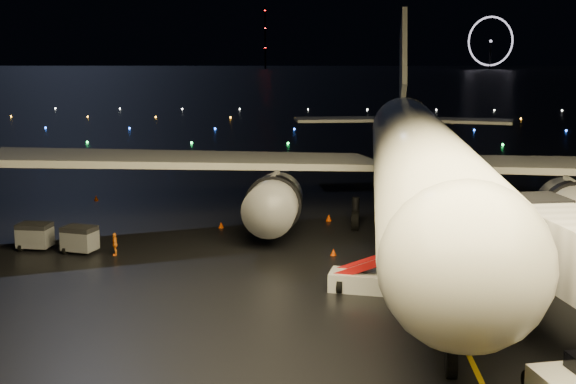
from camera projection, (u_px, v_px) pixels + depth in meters
The scene contains 14 objects.
ground at pixel (315, 86), 328.67m from camera, with size 2000.00×2000.00×0.00m, color black.
lane_centre at pixel (423, 258), 48.39m from camera, with size 0.25×80.00×0.02m, color #CA990B.
airliner at pixel (417, 108), 56.60m from camera, with size 65.78×62.49×18.64m, color silver, non-canonical shape.
belt_loader at pixel (372, 262), 41.36m from camera, with size 7.07×1.93×3.43m, color silver, non-canonical shape.
crew_c at pixel (115, 244), 48.91m from camera, with size 0.92×0.38×1.58m, color orange.
safety_cone_0 at pixel (333, 252), 49.01m from camera, with size 0.42×0.42×0.48m, color #E44001.
safety_cone_1 at pixel (329, 218), 59.30m from camera, with size 0.48×0.48×0.55m, color #E44001.
safety_cone_2 at pixel (221, 225), 56.91m from camera, with size 0.42×0.42×0.47m, color #E44001.
safety_cone_3 at pixel (96, 198), 67.63m from camera, with size 0.43×0.43×0.49m, color #E44001.
ferris_wheel at pixel (491, 43), 726.99m from camera, with size 50.00×4.00×52.00m, color black, non-canonical shape.
radio_mast at pixel (265, 38), 757.62m from camera, with size 1.80×1.80×64.00m, color black.
taxiway_lights at pixel (298, 126), 138.28m from camera, with size 164.00×92.00×0.36m, color black, non-canonical shape.
baggage_cart_0 at pixel (35, 236), 50.42m from camera, with size 2.20×1.54×1.87m, color gray.
baggage_cart_1 at pixel (80, 240), 49.55m from camera, with size 2.18×1.53×1.86m, color gray.
Camera 1 is at (5.46, -32.14, 13.35)m, focal length 45.00 mm.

